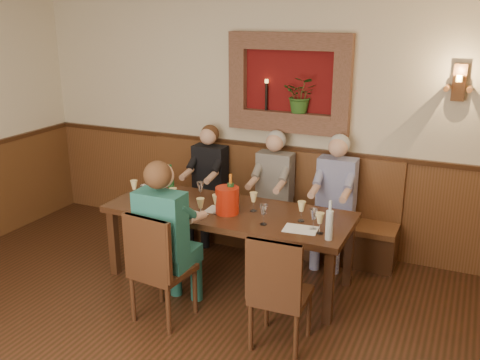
{
  "coord_description": "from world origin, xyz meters",
  "views": [
    {
      "loc": [
        2.1,
        -2.54,
        2.61
      ],
      "look_at": [
        0.1,
        1.9,
        1.05
      ],
      "focal_mm": 40.0,
      "sensor_mm": 36.0,
      "label": 1
    }
  ],
  "objects_px": {
    "chair_near_right": "(280,313)",
    "wine_bottle_green_a": "(231,197)",
    "person_bench_right": "(333,211)",
    "spittoon_bucket": "(227,200)",
    "person_chair_front": "(168,251)",
    "water_bottle": "(329,224)",
    "dining_table": "(229,217)",
    "person_bench_mid": "(272,203)",
    "chair_near_left": "(162,288)",
    "wine_bottle_green_b": "(171,185)",
    "bench": "(264,217)",
    "person_bench_left": "(207,193)"
  },
  "relations": [
    {
      "from": "chair_near_left",
      "to": "wine_bottle_green_b",
      "type": "relative_size",
      "value": 2.84
    },
    {
      "from": "person_chair_front",
      "to": "dining_table",
      "type": "bearing_deg",
      "value": 74.5
    },
    {
      "from": "person_bench_left",
      "to": "bench",
      "type": "bearing_deg",
      "value": 8.65
    },
    {
      "from": "bench",
      "to": "wine_bottle_green_b",
      "type": "bearing_deg",
      "value": -127.69
    },
    {
      "from": "person_bench_mid",
      "to": "person_bench_right",
      "type": "height_order",
      "value": "person_bench_right"
    },
    {
      "from": "spittoon_bucket",
      "to": "wine_bottle_green_a",
      "type": "bearing_deg",
      "value": 71.67
    },
    {
      "from": "chair_near_right",
      "to": "person_bench_mid",
      "type": "relative_size",
      "value": 0.72
    },
    {
      "from": "chair_near_left",
      "to": "spittoon_bucket",
      "type": "xyz_separation_m",
      "value": [
        0.25,
        0.8,
        0.58
      ]
    },
    {
      "from": "wine_bottle_green_a",
      "to": "wine_bottle_green_b",
      "type": "relative_size",
      "value": 1.06
    },
    {
      "from": "bench",
      "to": "chair_near_right",
      "type": "distance_m",
      "value": 1.97
    },
    {
      "from": "person_chair_front",
      "to": "water_bottle",
      "type": "height_order",
      "value": "person_chair_front"
    },
    {
      "from": "chair_near_left",
      "to": "wine_bottle_green_a",
      "type": "relative_size",
      "value": 2.7
    },
    {
      "from": "bench",
      "to": "person_chair_front",
      "type": "xyz_separation_m",
      "value": [
        -0.22,
        -1.72,
        0.27
      ]
    },
    {
      "from": "dining_table",
      "to": "person_bench_mid",
      "type": "distance_m",
      "value": 0.86
    },
    {
      "from": "chair_near_left",
      "to": "water_bottle",
      "type": "xyz_separation_m",
      "value": [
        1.29,
        0.6,
        0.59
      ]
    },
    {
      "from": "person_bench_left",
      "to": "spittoon_bucket",
      "type": "distance_m",
      "value": 1.21
    },
    {
      "from": "person_chair_front",
      "to": "wine_bottle_green_b",
      "type": "bearing_deg",
      "value": 118.95
    },
    {
      "from": "wine_bottle_green_a",
      "to": "wine_bottle_green_b",
      "type": "height_order",
      "value": "wine_bottle_green_a"
    },
    {
      "from": "person_bench_left",
      "to": "wine_bottle_green_b",
      "type": "relative_size",
      "value": 3.78
    },
    {
      "from": "person_bench_right",
      "to": "person_chair_front",
      "type": "xyz_separation_m",
      "value": [
        -1.05,
        -1.62,
        0.03
      ]
    },
    {
      "from": "bench",
      "to": "person_bench_right",
      "type": "xyz_separation_m",
      "value": [
        0.83,
        -0.1,
        0.24
      ]
    },
    {
      "from": "wine_bottle_green_a",
      "to": "chair_near_right",
      "type": "bearing_deg",
      "value": -44.55
    },
    {
      "from": "person_bench_right",
      "to": "wine_bottle_green_a",
      "type": "relative_size",
      "value": 3.67
    },
    {
      "from": "water_bottle",
      "to": "bench",
      "type": "bearing_deg",
      "value": 131.04
    },
    {
      "from": "person_bench_mid",
      "to": "wine_bottle_green_b",
      "type": "relative_size",
      "value": 3.81
    },
    {
      "from": "person_bench_mid",
      "to": "water_bottle",
      "type": "bearing_deg",
      "value": -50.18
    },
    {
      "from": "person_bench_mid",
      "to": "person_bench_right",
      "type": "xyz_separation_m",
      "value": [
        0.7,
        -0.0,
        0.01
      ]
    },
    {
      "from": "chair_near_left",
      "to": "person_bench_mid",
      "type": "relative_size",
      "value": 0.75
    },
    {
      "from": "person_bench_right",
      "to": "spittoon_bucket",
      "type": "distance_m",
      "value": 1.26
    },
    {
      "from": "person_bench_left",
      "to": "person_chair_front",
      "type": "distance_m",
      "value": 1.68
    },
    {
      "from": "bench",
      "to": "wine_bottle_green_a",
      "type": "distance_m",
      "value": 1.14
    },
    {
      "from": "person_bench_left",
      "to": "person_chair_front",
      "type": "xyz_separation_m",
      "value": [
        0.46,
        -1.62,
        0.04
      ]
    },
    {
      "from": "person_bench_right",
      "to": "spittoon_bucket",
      "type": "bearing_deg",
      "value": -130.81
    },
    {
      "from": "person_bench_left",
      "to": "water_bottle",
      "type": "relative_size",
      "value": 3.89
    },
    {
      "from": "dining_table",
      "to": "person_bench_right",
      "type": "bearing_deg",
      "value": 45.32
    },
    {
      "from": "person_bench_left",
      "to": "wine_bottle_green_a",
      "type": "xyz_separation_m",
      "value": [
        0.72,
        -0.88,
        0.35
      ]
    },
    {
      "from": "person_bench_right",
      "to": "water_bottle",
      "type": "height_order",
      "value": "person_bench_right"
    },
    {
      "from": "dining_table",
      "to": "person_bench_mid",
      "type": "relative_size",
      "value": 1.77
    },
    {
      "from": "spittoon_bucket",
      "to": "wine_bottle_green_a",
      "type": "relative_size",
      "value": 0.68
    },
    {
      "from": "person_bench_mid",
      "to": "person_chair_front",
      "type": "height_order",
      "value": "person_chair_front"
    },
    {
      "from": "person_bench_right",
      "to": "water_bottle",
      "type": "relative_size",
      "value": 3.98
    },
    {
      "from": "chair_near_right",
      "to": "person_bench_left",
      "type": "bearing_deg",
      "value": 130.34
    },
    {
      "from": "water_bottle",
      "to": "chair_near_left",
      "type": "bearing_deg",
      "value": -155.3
    },
    {
      "from": "chair_near_left",
      "to": "chair_near_right",
      "type": "height_order",
      "value": "chair_near_left"
    },
    {
      "from": "spittoon_bucket",
      "to": "chair_near_right",
      "type": "bearing_deg",
      "value": -42.4
    },
    {
      "from": "chair_near_right",
      "to": "wine_bottle_green_a",
      "type": "xyz_separation_m",
      "value": [
        -0.81,
        0.79,
        0.62
      ]
    },
    {
      "from": "wine_bottle_green_b",
      "to": "water_bottle",
      "type": "relative_size",
      "value": 1.03
    },
    {
      "from": "person_bench_right",
      "to": "chair_near_left",
      "type": "bearing_deg",
      "value": -121.21
    },
    {
      "from": "spittoon_bucket",
      "to": "wine_bottle_green_a",
      "type": "xyz_separation_m",
      "value": [
        0.01,
        0.04,
        0.02
      ]
    },
    {
      "from": "spittoon_bucket",
      "to": "wine_bottle_green_b",
      "type": "xyz_separation_m",
      "value": [
        -0.71,
        0.15,
        0.02
      ]
    }
  ]
}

